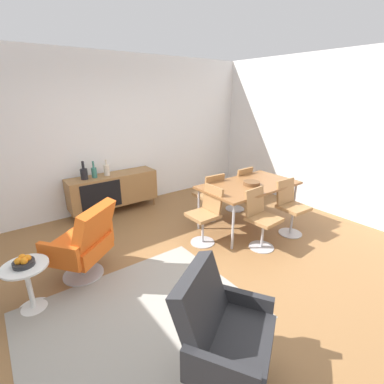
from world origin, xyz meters
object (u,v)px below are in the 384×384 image
object	(u,v)px
dining_chair_back_right	(238,187)
vase_cobalt	(94,172)
dining_chair_near_window	(206,213)
armchair_black_shell	(223,332)
fruit_bowl	(23,262)
dining_chair_front_left	(260,217)
dining_chair_front_right	(290,205)
dining_chair_back_left	(210,195)
vase_sculptural_dark	(84,173)
lounge_chair_red	(84,242)
wooden_bowl_on_table	(252,183)
vase_ceramic_small	(107,170)
side_table_round	(28,282)
dining_table	(249,186)
sideboard	(113,189)

from	to	relation	value
dining_chair_back_right	vase_cobalt	bearing A→B (deg)	148.47
dining_chair_near_window	armchair_black_shell	world-z (taller)	armchair_black_shell
fruit_bowl	dining_chair_front_left	bearing A→B (deg)	-11.23
dining_chair_near_window	dining_chair_front_right	bearing A→B (deg)	-24.25
dining_chair_back_left	dining_chair_front_left	world-z (taller)	same
vase_sculptural_dark	dining_chair_front_right	distance (m)	3.45
lounge_chair_red	fruit_bowl	xyz separation A→B (m)	(-0.63, -0.21, 0.10)
wooden_bowl_on_table	vase_cobalt	bearing A→B (deg)	133.00
dining_chair_back_left	fruit_bowl	xyz separation A→B (m)	(-2.85, -0.55, 0.09)
armchair_black_shell	fruit_bowl	distance (m)	2.03
vase_sculptural_dark	dining_chair_back_left	xyz separation A→B (m)	(1.67, -1.35, -0.35)
dining_chair_back_left	dining_chair_front_left	bearing A→B (deg)	-90.00
vase_ceramic_small	wooden_bowl_on_table	xyz separation A→B (m)	(1.61, -1.97, -0.05)
dining_chair_front_right	fruit_bowl	world-z (taller)	dining_chair_front_right
wooden_bowl_on_table	lounge_chair_red	xyz separation A→B (m)	(-2.56, 0.28, -0.30)
fruit_bowl	side_table_round	bearing A→B (deg)	132.96
dining_table	vase_ceramic_small	bearing A→B (deg)	130.40
vase_ceramic_small	dining_chair_back_left	bearing A→B (deg)	-46.73
dining_table	armchair_black_shell	bearing A→B (deg)	-141.29
wooden_bowl_on_table	fruit_bowl	size ratio (longest dim) A/B	1.30
dining_chair_near_window	dining_chair_back_left	xyz separation A→B (m)	(0.54, 0.56, 0.00)
armchair_black_shell	side_table_round	world-z (taller)	armchair_black_shell
sideboard	side_table_round	bearing A→B (deg)	-131.15
vase_sculptural_dark	vase_ceramic_small	xyz separation A→B (m)	(0.40, 0.00, 0.00)
dining_chair_back_right	dining_chair_front_left	distance (m)	1.32
dining_chair_front_left	dining_chair_back_left	bearing A→B (deg)	90.00
sideboard	vase_sculptural_dark	xyz separation A→B (m)	(-0.48, 0.00, 0.38)
dining_chair_back_left	side_table_round	world-z (taller)	dining_chair_back_left
dining_table	dining_chair_front_left	bearing A→B (deg)	-122.33
fruit_bowl	dining_chair_back_left	bearing A→B (deg)	10.95
lounge_chair_red	vase_sculptural_dark	bearing A→B (deg)	71.89
vase_cobalt	dining_chair_front_left	size ratio (longest dim) A/B	0.34
vase_cobalt	side_table_round	xyz separation A→B (m)	(-1.35, -1.90, -0.50)
sideboard	dining_table	xyz separation A→B (m)	(1.54, -1.91, 0.26)
dining_chair_back_right	dining_chair_front_right	xyz separation A→B (m)	(0.00, -1.12, 0.00)
dining_chair_back_left	side_table_round	distance (m)	2.91
dining_chair_back_right	vase_ceramic_small	bearing A→B (deg)	145.65
vase_sculptural_dark	dining_chair_front_left	size ratio (longest dim) A/B	0.37
dining_chair_back_right	armchair_black_shell	bearing A→B (deg)	-137.64
sideboard	dining_chair_front_left	world-z (taller)	dining_chair_front_left
vase_ceramic_small	fruit_bowl	distance (m)	2.49
dining_table	side_table_round	size ratio (longest dim) A/B	3.08
dining_chair_back_right	lounge_chair_red	world-z (taller)	lounge_chair_red
lounge_chair_red	side_table_round	size ratio (longest dim) A/B	1.82
vase_cobalt	dining_chair_back_left	size ratio (longest dim) A/B	0.34
vase_sculptural_dark	dining_chair_front_left	distance (m)	3.00
dining_chair_front_left	sideboard	bearing A→B (deg)	115.74
dining_chair_back_right	side_table_round	bearing A→B (deg)	-171.20
fruit_bowl	dining_table	bearing A→B (deg)	-0.13
dining_chair_front_left	fruit_bowl	world-z (taller)	dining_chair_front_left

